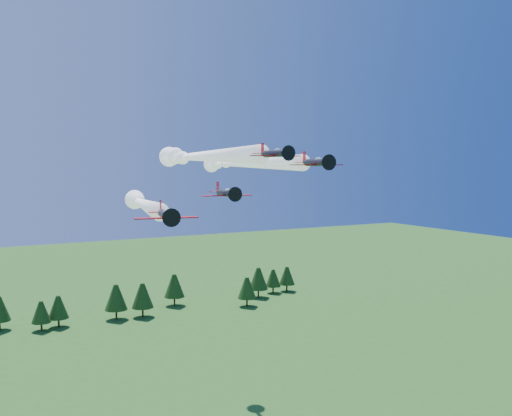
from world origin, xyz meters
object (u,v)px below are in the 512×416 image
plane_left (142,203)px  plane_right (240,163)px  plane_slot (226,193)px  plane_lead (198,156)px

plane_left → plane_right: size_ratio=0.70×
plane_right → plane_slot: 28.44m
plane_right → plane_slot: plane_right is taller
plane_left → plane_slot: size_ratio=4.98×
plane_lead → plane_right: bearing=46.1°
plane_lead → plane_right: 22.11m
plane_left → plane_slot: (8.16, -16.05, 2.25)m
plane_right → plane_slot: (-14.79, -23.83, -4.67)m
plane_lead → plane_right: size_ratio=0.75×
plane_slot → plane_right: bearing=64.5°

